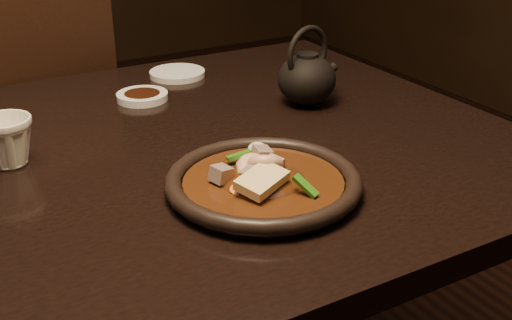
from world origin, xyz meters
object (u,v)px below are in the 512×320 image
chair (12,152)px  plate (263,183)px  table (20,228)px  tea_cup (7,140)px  teapot (307,76)px

chair → plate: chair is taller
plate → table: bearing=145.1°
table → plate: bearing=-34.9°
plate → tea_cup: (-0.28, 0.26, 0.03)m
plate → tea_cup: bearing=137.2°
tea_cup → teapot: teapot is taller
teapot → tea_cup: bearing=167.5°
tea_cup → teapot: (0.53, -0.00, 0.01)m
chair → teapot: bearing=121.4°
table → plate: (0.29, -0.21, 0.09)m
chair → plate: 0.88m
tea_cup → teapot: bearing=-0.4°
teapot → chair: bearing=117.0°
table → tea_cup: 0.13m
plate → teapot: size_ratio=1.86×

